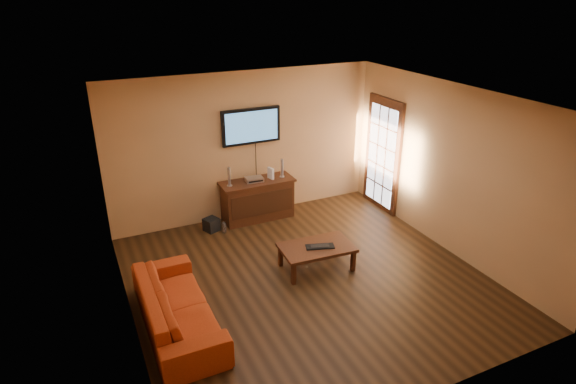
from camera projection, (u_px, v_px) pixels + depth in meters
ground_plane at (308, 279)px, 7.16m from camera, size 5.00×5.00×0.00m
room_walls at (290, 160)px, 7.01m from camera, size 5.00×5.00×5.00m
french_door at (382, 156)px, 9.12m from camera, size 0.07×1.02×2.22m
media_console at (258, 199)px, 8.91m from camera, size 1.36×0.52×0.75m
television at (251, 126)px, 8.56m from camera, size 1.09×0.08×0.65m
coffee_table at (317, 249)px, 7.32m from camera, size 1.14×0.73×0.39m
sofa at (176, 300)px, 6.04m from camera, size 0.60×2.06×0.81m
speaker_left at (229, 177)px, 8.48m from camera, size 0.10×0.10×0.35m
speaker_right at (282, 169)px, 8.88m from camera, size 0.10×0.10×0.35m
av_receiver at (254, 179)px, 8.74m from camera, size 0.33×0.25×0.07m
game_console at (271, 173)px, 8.82m from camera, size 0.08×0.16×0.21m
subwoofer at (211, 225)px, 8.55m from camera, size 0.30×0.30×0.23m
bottle at (224, 227)px, 8.48m from camera, size 0.07×0.07×0.21m
keyboard at (320, 246)px, 7.27m from camera, size 0.46×0.28×0.03m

